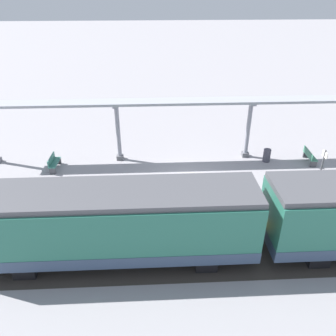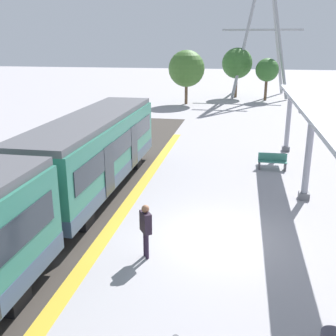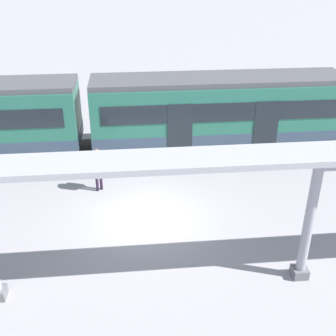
{
  "view_description": "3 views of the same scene",
  "coord_description": "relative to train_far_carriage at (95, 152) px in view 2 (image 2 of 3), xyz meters",
  "views": [
    {
      "loc": [
        -16.69,
        2.08,
        10.71
      ],
      "look_at": [
        0.38,
        1.2,
        1.03
      ],
      "focal_mm": 36.08,
      "sensor_mm": 36.0,
      "label": 1
    },
    {
      "loc": [
        0.67,
        -12.8,
        6.59
      ],
      "look_at": [
        -2.11,
        2.62,
        1.61
      ],
      "focal_mm": 43.01,
      "sensor_mm": 36.0,
      "label": 2
    },
    {
      "loc": [
        12.57,
        -0.47,
        8.41
      ],
      "look_at": [
        -0.09,
        0.79,
        1.85
      ],
      "focal_mm": 44.62,
      "sensor_mm": 36.0,
      "label": 3
    }
  ],
  "objects": [
    {
      "name": "ground_plane",
      "position": [
        5.64,
        -3.68,
        -1.83
      ],
      "size": [
        176.0,
        176.0,
        0.0
      ],
      "primitive_type": "plane",
      "color": "#9C999D"
    },
    {
      "name": "tactile_edge_strip",
      "position": [
        1.85,
        -3.68,
        -1.82
      ],
      "size": [
        0.52,
        31.43,
        0.01
      ],
      "primitive_type": "cube",
      "color": "gold",
      "rests_on": "ground"
    },
    {
      "name": "trackbed",
      "position": [
        -0.01,
        -3.68,
        -1.82
      ],
      "size": [
        3.2,
        43.43,
        0.01
      ],
      "primitive_type": "cube",
      "color": "#38332D",
      "rests_on": "ground"
    },
    {
      "name": "train_far_carriage",
      "position": [
        0.0,
        0.0,
        0.0
      ],
      "size": [
        2.65,
        11.65,
        3.48
      ],
      "color": "#296D5A",
      "rests_on": "ground"
    },
    {
      "name": "canopy_pillar_third",
      "position": [
        9.23,
        0.6,
        0.14
      ],
      "size": [
        1.1,
        0.44,
        3.88
      ],
      "color": "slate",
      "rests_on": "ground"
    },
    {
      "name": "canopy_pillar_fourth",
      "position": [
        9.23,
        8.69,
        0.14
      ],
      "size": [
        1.1,
        0.44,
        3.88
      ],
      "color": "slate",
      "rests_on": "ground"
    },
    {
      "name": "canopy_beam",
      "position": [
        9.23,
        -3.69,
        2.13
      ],
      "size": [
        1.2,
        25.57,
        0.16
      ],
      "primitive_type": "cube",
      "color": "#A8AAB2",
      "rests_on": "canopy_pillar_nearest"
    },
    {
      "name": "bench_mid_platform",
      "position": [
        8.14,
        4.72,
        -1.38
      ],
      "size": [
        1.51,
        0.46,
        0.86
      ],
      "color": "#3A7C6D",
      "rests_on": "ground"
    },
    {
      "name": "passenger_waiting_near_edge",
      "position": [
        3.61,
        -5.43,
        -0.71
      ],
      "size": [
        0.48,
        0.56,
        1.79
      ],
      "color": "#281B2F",
      "rests_on": "ground"
    },
    {
      "name": "electricity_pylon",
      "position": [
        8.36,
        34.97,
        6.91
      ],
      "size": [
        9.42,
        6.6,
        17.22
      ],
      "color": "#93969B",
      "rests_on": "ground"
    },
    {
      "name": "tree_left_background",
      "position": [
        0.45,
        26.95,
        1.9
      ],
      "size": [
        3.84,
        3.84,
        5.66
      ],
      "color": "brown",
      "rests_on": "ground"
    },
    {
      "name": "tree_right_background",
      "position": [
        9.04,
        31.28,
        1.56
      ],
      "size": [
        2.59,
        2.59,
        4.72
      ],
      "color": "brown",
      "rests_on": "ground"
    },
    {
      "name": "tree_centre_background",
      "position": [
        5.63,
        33.33,
        2.17
      ],
      "size": [
        3.58,
        3.58,
        5.8
      ],
      "color": "brown",
      "rests_on": "ground"
    }
  ]
}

